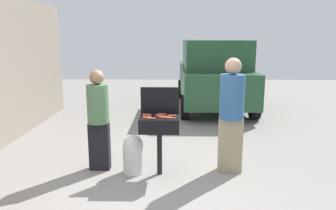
{
  "coord_description": "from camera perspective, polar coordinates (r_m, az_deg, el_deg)",
  "views": [
    {
      "loc": [
        0.21,
        -4.6,
        2.1
      ],
      "look_at": [
        0.11,
        0.76,
        1.0
      ],
      "focal_mm": 35.37,
      "sensor_mm": 36.0,
      "label": 1
    }
  ],
  "objects": [
    {
      "name": "bbq_grill",
      "position": [
        5.04,
        -1.5,
        -3.63
      ],
      "size": [
        0.6,
        0.44,
        0.92
      ],
      "color": "black",
      "rests_on": "ground"
    },
    {
      "name": "hot_dog_6",
      "position": [
        4.91,
        -3.64,
        -2.2
      ],
      "size": [
        0.13,
        0.03,
        0.03
      ],
      "primitive_type": "cylinder",
      "rotation": [
        0.0,
        1.57,
        0.03
      ],
      "color": "#C6593D",
      "rests_on": "bbq_grill"
    },
    {
      "name": "hot_dog_1",
      "position": [
        4.91,
        -0.83,
        -2.19
      ],
      "size": [
        0.13,
        0.04,
        0.03
      ],
      "primitive_type": "cylinder",
      "rotation": [
        0.0,
        1.57,
        0.08
      ],
      "color": "#AD4228",
      "rests_on": "bbq_grill"
    },
    {
      "name": "propane_tank",
      "position": [
        5.25,
        -6.03,
        -8.28
      ],
      "size": [
        0.32,
        0.32,
        0.62
      ],
      "color": "silver",
      "rests_on": "ground"
    },
    {
      "name": "person_right",
      "position": [
        5.2,
        10.88,
        -1.08
      ],
      "size": [
        0.38,
        0.38,
        1.8
      ],
      "rotation": [
        0.0,
        0.0,
        3.41
      ],
      "color": "gray",
      "rests_on": "ground"
    },
    {
      "name": "hot_dog_2",
      "position": [
        5.11,
        -3.63,
        -1.66
      ],
      "size": [
        0.13,
        0.04,
        0.03
      ],
      "primitive_type": "cylinder",
      "rotation": [
        0.0,
        1.57,
        -0.08
      ],
      "color": "#C6593D",
      "rests_on": "bbq_grill"
    },
    {
      "name": "hot_dog_8",
      "position": [
        5.03,
        0.66,
        -1.83
      ],
      "size": [
        0.13,
        0.03,
        0.03
      ],
      "primitive_type": "cylinder",
      "rotation": [
        0.0,
        1.57,
        0.02
      ],
      "color": "#C6593D",
      "rests_on": "bbq_grill"
    },
    {
      "name": "parked_minivan",
      "position": [
        10.03,
        7.84,
        5.35
      ],
      "size": [
        2.06,
        4.42,
        2.02
      ],
      "rotation": [
        0.0,
        0.0,
        3.15
      ],
      "color": "#234C2D",
      "rests_on": "ground"
    },
    {
      "name": "grill_lid_open",
      "position": [
        5.18,
        -1.41,
        0.78
      ],
      "size": [
        0.6,
        0.05,
        0.42
      ],
      "primitive_type": "cube",
      "color": "black",
      "rests_on": "bbq_grill"
    },
    {
      "name": "hot_dog_5",
      "position": [
        5.04,
        -1.51,
        -1.83
      ],
      "size": [
        0.13,
        0.04,
        0.03
      ],
      "primitive_type": "cylinder",
      "rotation": [
        0.0,
        1.57,
        -0.08
      ],
      "color": "#AD4228",
      "rests_on": "bbq_grill"
    },
    {
      "name": "hot_dog_4",
      "position": [
        4.87,
        -2.85,
        -2.31
      ],
      "size": [
        0.13,
        0.03,
        0.03
      ],
      "primitive_type": "cylinder",
      "rotation": [
        0.0,
        1.57,
        0.04
      ],
      "color": "#C6593D",
      "rests_on": "bbq_grill"
    },
    {
      "name": "hot_dog_3",
      "position": [
        4.88,
        0.59,
        -2.27
      ],
      "size": [
        0.13,
        0.03,
        0.03
      ],
      "primitive_type": "cylinder",
      "rotation": [
        0.0,
        1.57,
        -0.0
      ],
      "color": "#C6593D",
      "rests_on": "bbq_grill"
    },
    {
      "name": "hot_dog_0",
      "position": [
        5.13,
        -1.08,
        -1.58
      ],
      "size": [
        0.13,
        0.04,
        0.03
      ],
      "primitive_type": "cylinder",
      "rotation": [
        0.0,
        1.57,
        -0.1
      ],
      "color": "#B74C33",
      "rests_on": "bbq_grill"
    },
    {
      "name": "hot_dog_7",
      "position": [
        4.98,
        -1.08,
        -1.99
      ],
      "size": [
        0.13,
        0.03,
        0.03
      ],
      "primitive_type": "cylinder",
      "rotation": [
        0.0,
        1.57,
        -0.07
      ],
      "color": "#C6593D",
      "rests_on": "bbq_grill"
    },
    {
      "name": "person_left",
      "position": [
        5.33,
        -11.92,
        -1.97
      ],
      "size": [
        0.34,
        0.34,
        1.61
      ],
      "rotation": [
        0.0,
        0.0,
        -0.15
      ],
      "color": "black",
      "rests_on": "ground"
    },
    {
      "name": "hot_dog_10",
      "position": [
        4.99,
        -3.64,
        -1.97
      ],
      "size": [
        0.13,
        0.03,
        0.03
      ],
      "primitive_type": "cylinder",
      "rotation": [
        0.0,
        1.57,
        -0.06
      ],
      "color": "#B74C33",
      "rests_on": "bbq_grill"
    },
    {
      "name": "hot_dog_9",
      "position": [
        4.94,
        -0.12,
        -2.1
      ],
      "size": [
        0.13,
        0.04,
        0.03
      ],
      "primitive_type": "cylinder",
      "rotation": [
        0.0,
        1.57,
        -0.08
      ],
      "color": "#AD4228",
      "rests_on": "bbq_grill"
    },
    {
      "name": "ground_plane",
      "position": [
        5.06,
        -1.43,
        -12.94
      ],
      "size": [
        24.0,
        24.0,
        0.0
      ],
      "primitive_type": "plane",
      "color": "gray"
    }
  ]
}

